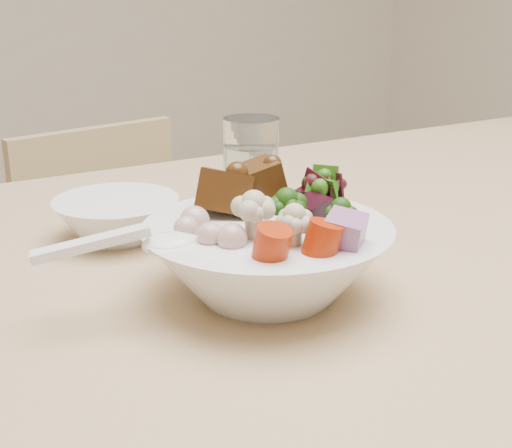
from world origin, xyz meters
The scene contains 6 objects.
dining_table centered at (-0.15, -0.07, 0.74)m, with size 1.75×0.99×0.82m.
chair_far centered at (-0.18, 0.67, 0.46)m, with size 0.44×0.44×0.82m.
food_bowl centered at (-0.31, -0.13, 0.86)m, with size 0.24×0.24×0.13m.
soup_spoon centered at (-0.42, -0.12, 0.89)m, with size 0.15×0.06×0.03m.
water_glass centered at (-0.19, 0.11, 0.88)m, with size 0.07×0.07×0.12m.
side_bowl centered at (-0.38, 0.10, 0.85)m, with size 0.15×0.15×0.05m, color white, non-canonical shape.
Camera 1 is at (-0.64, -0.67, 1.11)m, focal length 50.00 mm.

